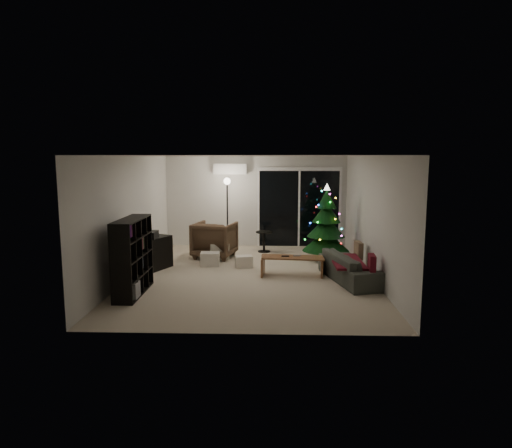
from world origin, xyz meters
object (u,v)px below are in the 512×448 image
(armchair, at_px, (215,240))
(christmas_tree, at_px, (326,222))
(sofa, at_px, (352,268))
(bookshelf, at_px, (123,256))
(coffee_table, at_px, (292,266))
(media_cabinet, at_px, (149,255))

(armchair, distance_m, christmas_tree, 2.78)
(sofa, xyz_separation_m, christmas_tree, (-0.29, 1.98, 0.65))
(armchair, distance_m, sofa, 3.69)
(bookshelf, relative_size, coffee_table, 1.07)
(media_cabinet, bearing_deg, armchair, 72.47)
(media_cabinet, bearing_deg, bookshelf, -65.18)
(bookshelf, relative_size, armchair, 1.42)
(armchair, distance_m, coffee_table, 2.55)
(bookshelf, relative_size, sofa, 0.73)
(coffee_table, bearing_deg, bookshelf, -151.00)
(christmas_tree, bearing_deg, media_cabinet, -162.29)
(media_cabinet, distance_m, armchair, 1.90)
(coffee_table, xyz_separation_m, christmas_tree, (0.89, 1.62, 0.72))
(armchair, xyz_separation_m, christmas_tree, (2.73, -0.12, 0.48))
(sofa, bearing_deg, media_cabinet, 67.00)
(coffee_table, bearing_deg, christmas_tree, 66.72)
(coffee_table, height_order, christmas_tree, christmas_tree)
(media_cabinet, height_order, coffee_table, media_cabinet)
(christmas_tree, bearing_deg, armchair, 177.48)
(media_cabinet, relative_size, coffee_table, 0.89)
(sofa, height_order, christmas_tree, christmas_tree)
(bookshelf, height_order, coffee_table, bookshelf)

